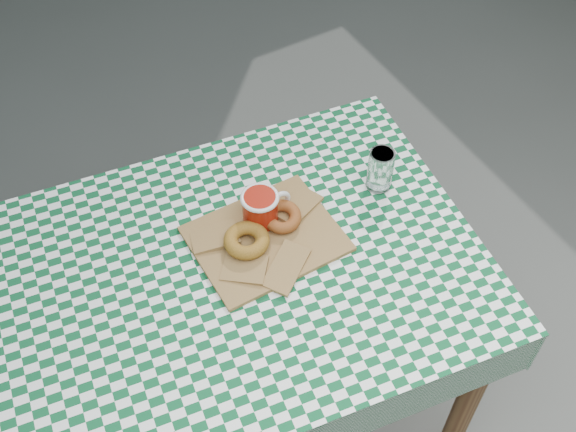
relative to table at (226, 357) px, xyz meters
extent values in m
plane|color=#53534E|center=(-0.16, 0.03, -0.38)|extent=(60.00, 60.00, 0.00)
cube|color=brown|center=(0.00, 0.00, 0.00)|extent=(1.32, 0.97, 0.75)
cube|color=#0B4A26|center=(0.00, 0.00, 0.38)|extent=(1.34, 0.99, 0.01)
cube|color=#9C8044|center=(0.15, 0.03, 0.39)|extent=(0.34, 0.27, 0.02)
torus|color=#9F7020|center=(0.10, 0.03, 0.42)|extent=(0.12, 0.12, 0.03)
torus|color=brown|center=(0.21, 0.05, 0.41)|extent=(0.12, 0.12, 0.03)
cylinder|color=white|center=(0.48, 0.04, 0.44)|extent=(0.09, 0.09, 0.12)
camera|label=1|loc=(-0.32, -0.89, 1.74)|focal=44.82mm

